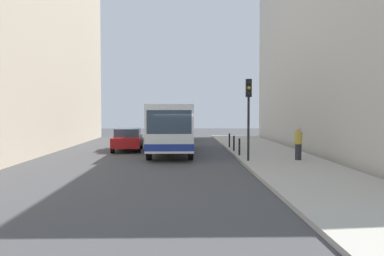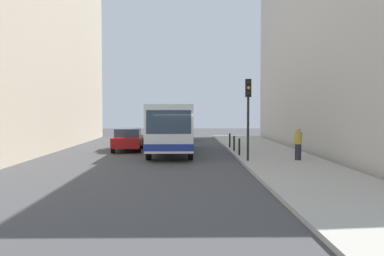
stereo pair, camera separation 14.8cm
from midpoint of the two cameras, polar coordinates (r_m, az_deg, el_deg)
ground_plane at (r=22.07m, az=-1.77°, el=-4.54°), size 80.00×80.00×0.00m
sidewalk at (r=22.63m, az=12.07°, el=-4.23°), size 4.40×40.00×0.15m
building_right at (r=28.51m, az=22.58°, el=10.69°), size 7.00×32.00×13.74m
bus at (r=26.39m, az=-2.69°, el=0.36°), size 2.62×11.04×3.00m
car_beside_bus at (r=27.92m, az=-8.66°, el=-1.49°), size 2.05×4.49×1.48m
car_behind_bus at (r=36.62m, az=-1.81°, el=-0.54°), size 2.07×4.50×1.48m
traffic_light at (r=20.91m, az=7.96°, el=3.31°), size 0.28×0.33×4.10m
bollard_near at (r=23.52m, az=6.72°, el=-2.59°), size 0.11×0.11×0.95m
bollard_mid at (r=26.02m, az=5.98°, el=-2.11°), size 0.11×0.11×0.95m
bollard_far at (r=28.52m, az=5.38°, el=-1.71°), size 0.11×0.11×0.95m
pedestrian_near_signal at (r=21.81m, az=14.61°, el=-2.12°), size 0.38×0.38×1.66m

